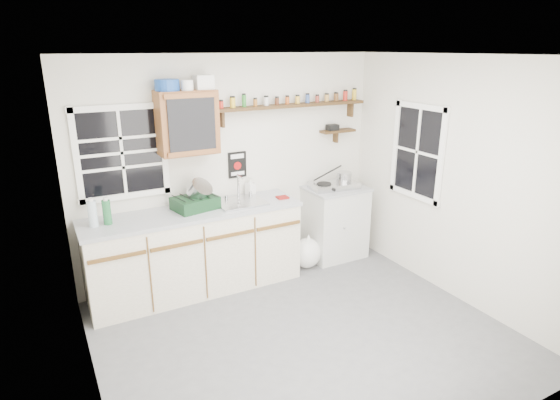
{
  "coord_description": "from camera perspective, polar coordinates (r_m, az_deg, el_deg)",
  "views": [
    {
      "loc": [
        -1.98,
        -3.22,
        2.56
      ],
      "look_at": [
        0.05,
        0.55,
        1.16
      ],
      "focal_mm": 30.0,
      "sensor_mm": 36.0,
      "label": 1
    }
  ],
  "objects": [
    {
      "name": "hotplate",
      "position": [
        5.76,
        6.59,
        1.8
      ],
      "size": [
        0.62,
        0.39,
        0.08
      ],
      "rotation": [
        0.0,
        0.0,
        -0.13
      ],
      "color": "#B2B2B6",
      "rests_on": "right_cabinet"
    },
    {
      "name": "warning_sign",
      "position": [
        5.37,
        -5.23,
        4.3
      ],
      "size": [
        0.22,
        0.02,
        0.3
      ],
      "color": "black",
      "rests_on": "wall_back"
    },
    {
      "name": "rag",
      "position": [
        5.32,
        0.3,
        0.32
      ],
      "size": [
        0.14,
        0.12,
        0.02
      ],
      "primitive_type": "cube",
      "rotation": [
        0.0,
        0.0,
        -0.06
      ],
      "color": "maroon",
      "rests_on": "main_cabinet"
    },
    {
      "name": "soap_bottle",
      "position": [
        5.43,
        -3.64,
        1.69
      ],
      "size": [
        0.12,
        0.12,
        0.21
      ],
      "primitive_type": "imported",
      "rotation": [
        0.0,
        0.0,
        0.36
      ],
      "color": "silver",
      "rests_on": "main_cabinet"
    },
    {
      "name": "saucepan",
      "position": [
        5.82,
        7.75,
        2.87
      ],
      "size": [
        0.45,
        0.23,
        0.19
      ],
      "rotation": [
        0.0,
        0.0,
        -0.22
      ],
      "color": "#B2B2B6",
      "rests_on": "hotplate"
    },
    {
      "name": "window_right",
      "position": [
        5.44,
        16.43,
        5.65
      ],
      "size": [
        0.03,
        0.78,
        1.08
      ],
      "color": "black",
      "rests_on": "wall_back"
    },
    {
      "name": "dish_rack",
      "position": [
        5.03,
        -10.14,
        0.11
      ],
      "size": [
        0.5,
        0.41,
        0.33
      ],
      "rotation": [
        0.0,
        0.0,
        0.2
      ],
      "color": "#103218",
      "rests_on": "main_cabinet"
    },
    {
      "name": "spice_shelf",
      "position": [
        5.49,
        1.57,
        11.57
      ],
      "size": [
        1.91,
        0.18,
        0.35
      ],
      "color": "black",
      "rests_on": "wall_back"
    },
    {
      "name": "right_cabinet",
      "position": [
        5.96,
        6.69,
        -2.64
      ],
      "size": [
        0.73,
        0.57,
        0.91
      ],
      "color": "silver",
      "rests_on": "floor"
    },
    {
      "name": "secondary_shelf",
      "position": [
        5.88,
        6.84,
        8.41
      ],
      "size": [
        0.45,
        0.16,
        0.24
      ],
      "color": "black",
      "rests_on": "wall_back"
    },
    {
      "name": "water_bottles",
      "position": [
        4.8,
        -21.18,
        -1.45
      ],
      "size": [
        0.21,
        0.08,
        0.29
      ],
      "color": "silver",
      "rests_on": "main_cabinet"
    },
    {
      "name": "upper_cabinet",
      "position": [
        4.93,
        -11.24,
        9.25
      ],
      "size": [
        0.6,
        0.32,
        0.65
      ],
      "color": "brown",
      "rests_on": "wall_back"
    },
    {
      "name": "room",
      "position": [
        4.0,
        3.16,
        -1.0
      ],
      "size": [
        3.64,
        3.24,
        2.54
      ],
      "color": "#555658",
      "rests_on": "ground"
    },
    {
      "name": "sink",
      "position": [
        5.18,
        -4.88,
        -0.23
      ],
      "size": [
        0.52,
        0.44,
        0.29
      ],
      "color": "#B2B2B6",
      "rests_on": "main_cabinet"
    },
    {
      "name": "window_back",
      "position": [
        4.97,
        -18.73,
        5.47
      ],
      "size": [
        0.93,
        0.03,
        0.98
      ],
      "color": "black",
      "rests_on": "wall_back"
    },
    {
      "name": "main_cabinet",
      "position": [
        5.17,
        -10.2,
        -6.09
      ],
      "size": [
        2.31,
        0.63,
        0.92
      ],
      "color": "beige",
      "rests_on": "floor"
    },
    {
      "name": "upper_cabinet_clutter",
      "position": [
        4.88,
        -11.89,
        13.67
      ],
      "size": [
        0.59,
        0.24,
        0.14
      ],
      "color": "#17439B",
      "rests_on": "upper_cabinet"
    },
    {
      "name": "trash_bag",
      "position": [
        5.71,
        3.28,
        -6.43
      ],
      "size": [
        0.39,
        0.35,
        0.44
      ],
      "color": "white",
      "rests_on": "floor"
    }
  ]
}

